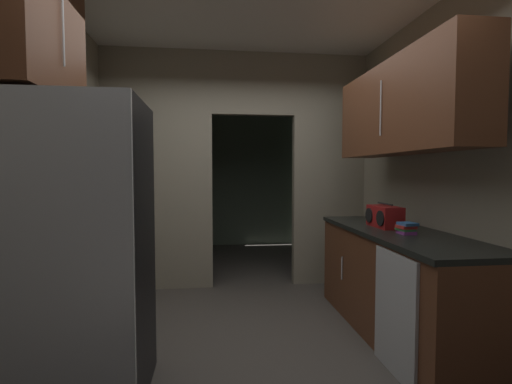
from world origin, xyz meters
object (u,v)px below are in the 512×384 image
object	(u,v)px
boombox	(385,217)
book_stack	(406,228)
dishwasher	(395,314)
refrigerator	(75,252)

from	to	relation	value
boombox	book_stack	bearing A→B (deg)	-89.96
boombox	book_stack	size ratio (longest dim) A/B	2.45
boombox	book_stack	world-z (taller)	boombox
dishwasher	boombox	bearing A→B (deg)	69.34
book_stack	refrigerator	bearing A→B (deg)	-169.76
dishwasher	boombox	distance (m)	1.02
refrigerator	book_stack	size ratio (longest dim) A/B	11.71
dishwasher	boombox	world-z (taller)	boombox
boombox	dishwasher	bearing A→B (deg)	-110.66
dishwasher	book_stack	distance (m)	0.73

